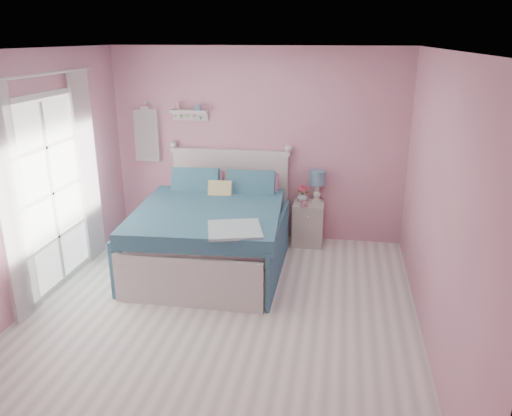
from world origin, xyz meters
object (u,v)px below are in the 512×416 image
(nightstand, at_px, (308,223))
(vase, at_px, (302,197))
(table_lamp, at_px, (317,180))
(bed, at_px, (213,233))
(teacup, at_px, (304,204))

(nightstand, bearing_deg, vase, 157.04)
(table_lamp, height_order, vase, table_lamp)
(vase, bearing_deg, nightstand, -22.96)
(bed, bearing_deg, nightstand, 33.70)
(bed, height_order, nightstand, bed)
(bed, bearing_deg, teacup, 29.80)
(bed, bearing_deg, vase, 37.29)
(bed, xyz_separation_m, table_lamp, (1.21, 0.97, 0.47))
(nightstand, distance_m, vase, 0.38)
(table_lamp, bearing_deg, bed, -141.30)
(vase, bearing_deg, bed, -138.90)
(nightstand, height_order, table_lamp, table_lamp)
(nightstand, xyz_separation_m, table_lamp, (0.09, 0.11, 0.59))
(table_lamp, distance_m, vase, 0.30)
(nightstand, bearing_deg, bed, -142.49)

